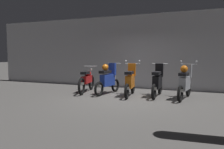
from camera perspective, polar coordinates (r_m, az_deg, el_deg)
ground_plane at (r=7.32m, az=3.28°, el=-6.53°), size 80.00×80.00×0.00m
back_wall at (r=9.87m, az=8.50°, el=5.92°), size 16.00×0.30×3.27m
motorbike_slot_0 at (r=8.75m, az=-6.59°, el=-1.43°), size 0.61×1.93×1.03m
motorbike_slot_1 at (r=8.28m, az=-1.08°, el=-1.23°), size 0.56×1.67×1.18m
motorbike_slot_2 at (r=7.87m, az=4.82°, el=-1.84°), size 0.59×1.68×1.29m
motorbike_slot_3 at (r=7.89m, az=11.84°, el=-1.94°), size 0.56×1.68×1.18m
motorbike_slot_4 at (r=7.67m, az=18.60°, el=-1.95°), size 0.58×1.67×1.29m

